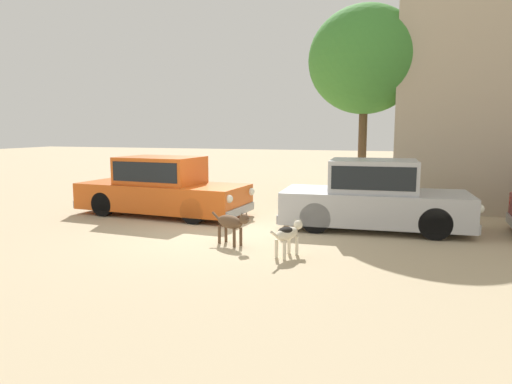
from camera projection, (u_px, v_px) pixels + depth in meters
ground_plane at (217, 231)px, 10.24m from camera, size 80.00×80.00×0.00m
parked_sedan_nearest at (162, 187)px, 12.16m from camera, size 4.74×2.03×1.55m
parked_sedan_second at (374, 195)px, 10.43m from camera, size 4.33×1.93×1.58m
stray_dog_spotted at (288, 233)px, 8.20m from camera, size 0.43×0.95×0.63m
stray_dog_tan at (232, 223)px, 8.98m from camera, size 1.01×0.57×0.70m
acacia_tree_left at (365, 60)px, 13.25m from camera, size 3.27×2.94×5.80m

